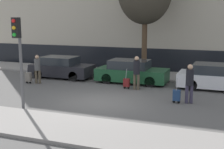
{
  "coord_description": "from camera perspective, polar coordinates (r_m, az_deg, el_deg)",
  "views": [
    {
      "loc": [
        5.36,
        -12.65,
        3.78
      ],
      "look_at": [
        -0.1,
        1.8,
        0.95
      ],
      "focal_mm": 50.0,
      "sensor_mm": 36.0,
      "label": 1
    }
  ],
  "objects": [
    {
      "name": "parked_car_1",
      "position": [
        18.31,
        3.58,
        0.46
      ],
      "size": [
        4.13,
        1.78,
        1.34
      ],
      "color": "#194728",
      "rests_on": "ground_plane"
    },
    {
      "name": "pedestrian_center",
      "position": [
        16.47,
        4.52,
        0.71
      ],
      "size": [
        0.35,
        0.34,
        1.79
      ],
      "rotation": [
        0.0,
        0.0,
        -0.0
      ],
      "color": "#4C4233",
      "rests_on": "ground_plane"
    },
    {
      "name": "pedestrian_right",
      "position": [
        14.21,
        14.01,
        -1.2
      ],
      "size": [
        0.34,
        0.34,
        1.76
      ],
      "rotation": [
        0.0,
        0.0,
        0.34
      ],
      "color": "#383347",
      "rests_on": "ground_plane"
    },
    {
      "name": "sidewalk_far",
      "position": [
        20.71,
        5.36,
        -0.02
      ],
      "size": [
        28.0,
        3.0,
        0.12
      ],
      "color": "gray",
      "rests_on": "ground_plane"
    },
    {
      "name": "parked_bicycle",
      "position": [
        20.74,
        3.5,
        1.23
      ],
      "size": [
        1.77,
        0.06,
        0.96
      ],
      "color": "black",
      "rests_on": "sidewalk_far"
    },
    {
      "name": "trolley_right",
      "position": [
        14.23,
        11.73,
        -3.75
      ],
      "size": [
        0.34,
        0.29,
        1.14
      ],
      "color": "navy",
      "rests_on": "ground_plane"
    },
    {
      "name": "trolley_left",
      "position": [
        18.75,
        -15.04,
        -0.44
      ],
      "size": [
        0.34,
        0.29,
        1.18
      ],
      "color": "slate",
      "rests_on": "ground_plane"
    },
    {
      "name": "pedestrian_left",
      "position": [
        18.51,
        -13.48,
        1.27
      ],
      "size": [
        0.34,
        0.34,
        1.66
      ],
      "rotation": [
        0.0,
        0.0,
        0.35
      ],
      "color": "#4C4233",
      "rests_on": "ground_plane"
    },
    {
      "name": "trolley_center",
      "position": [
        16.76,
        2.68,
        -1.5
      ],
      "size": [
        0.34,
        0.29,
        1.09
      ],
      "color": "maroon",
      "rests_on": "ground_plane"
    },
    {
      "name": "ground_plane",
      "position": [
        14.25,
        -2.18,
        -5.01
      ],
      "size": [
        80.0,
        80.0,
        0.0
      ],
      "primitive_type": "plane",
      "color": "#565451"
    },
    {
      "name": "traffic_light",
      "position": [
        13.01,
        -16.76,
        5.18
      ],
      "size": [
        0.28,
        0.47,
        3.79
      ],
      "color": "#515154",
      "rests_on": "ground_plane"
    },
    {
      "name": "sidewalk_near",
      "position": [
        11.04,
        -9.87,
        -9.47
      ],
      "size": [
        28.0,
        2.5,
        0.12
      ],
      "color": "gray",
      "rests_on": "ground_plane"
    },
    {
      "name": "parked_car_0",
      "position": [
        20.12,
        -9.25,
        1.24
      ],
      "size": [
        3.96,
        1.78,
        1.34
      ],
      "color": "black",
      "rests_on": "ground_plane"
    },
    {
      "name": "parked_car_2",
      "position": [
        17.55,
        18.78,
        -0.51
      ],
      "size": [
        4.19,
        1.91,
        1.34
      ],
      "color": "silver",
      "rests_on": "ground_plane"
    }
  ]
}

